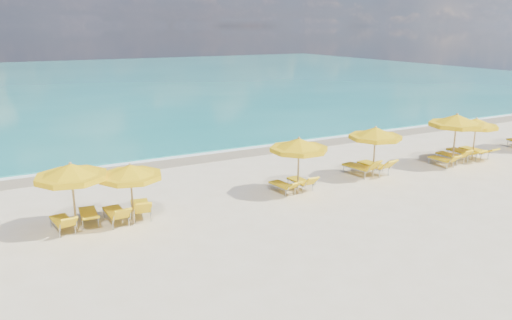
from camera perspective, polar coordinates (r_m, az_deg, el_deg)
name	(u,v)px	position (r m, az deg, el deg)	size (l,w,h in m)	color
ground_plane	(274,198)	(19.76, 2.07, -4.36)	(120.00, 120.00, 0.00)	beige
ocean	(74,82)	(65.09, -20.04, 8.37)	(120.00, 80.00, 0.30)	#167F79
wet_sand_band	(202,156)	(26.13, -6.15, 0.42)	(120.00, 2.60, 0.01)	tan
foam_line	(197,153)	(26.85, -6.80, 0.80)	(120.00, 1.20, 0.03)	white
whitecap_near	(56,134)	(33.88, -21.92, 2.79)	(14.00, 0.36, 0.05)	white
whitecap_far	(215,103)	(44.19, -4.75, 6.46)	(18.00, 0.30, 0.05)	white
umbrella_2	(71,172)	(17.10, -20.38, -1.34)	(2.69, 2.69, 2.37)	tan
umbrella_3	(130,172)	(17.13, -14.16, -1.37)	(2.41, 2.41, 2.18)	tan
umbrella_4	(299,145)	(19.77, 4.91, 1.67)	(3.02, 3.02, 2.36)	tan
umbrella_5	(375,134)	(22.49, 13.49, 2.94)	(2.59, 2.59, 2.35)	tan
umbrella_6	(457,121)	(25.56, 21.95, 4.16)	(2.87, 2.87, 2.59)	tan
umbrella_7	(476,124)	(27.28, 23.86, 3.82)	(2.80, 2.80, 2.18)	tan
lounger_2_left	(63,225)	(17.79, -21.19, -6.97)	(0.75, 1.68, 0.78)	#A5A8AD
lounger_2_right	(89,218)	(18.18, -18.56, -6.26)	(0.68, 1.77, 0.62)	#A5A8AD
lounger_3_left	(116,217)	(17.91, -15.67, -6.28)	(0.67, 1.77, 0.85)	#A5A8AD
lounger_3_right	(141,211)	(18.24, -13.01, -5.67)	(0.92, 1.88, 0.90)	#A5A8AD
lounger_4_left	(283,188)	(20.31, 3.10, -3.24)	(0.71, 1.65, 0.71)	#A5A8AD
lounger_4_right	(301,184)	(20.84, 5.13, -2.78)	(0.61, 1.63, 0.76)	#A5A8AD
lounger_5_left	(359,170)	(23.09, 11.69, -1.17)	(0.93, 1.92, 0.92)	#A5A8AD
lounger_5_right	(374,168)	(23.53, 13.35, -0.95)	(0.83, 1.99, 0.90)	#A5A8AD
lounger_6_left	(442,162)	(25.74, 20.47, -0.23)	(0.56, 1.60, 0.75)	#A5A8AD
lounger_6_right	(451,158)	(26.61, 21.38, 0.21)	(0.71, 1.79, 0.85)	#A5A8AD
lounger_7_left	(462,155)	(27.45, 22.52, 0.55)	(0.69, 2.03, 0.74)	#A5A8AD
lounger_7_right	(475,153)	(28.06, 23.73, 0.71)	(0.68, 1.98, 0.73)	#A5A8AD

